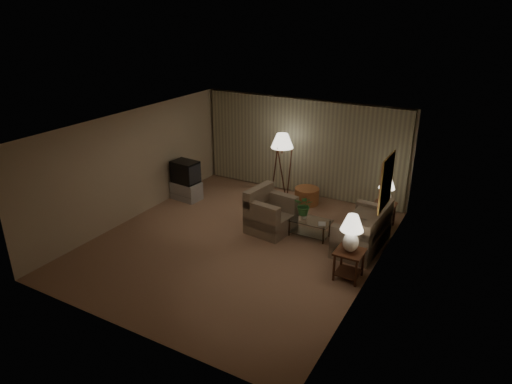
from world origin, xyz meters
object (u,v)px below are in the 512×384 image
side_table_near (349,260)px  table_lamp_near (352,230)px  sofa (362,232)px  armchair (271,215)px  crt_tv (185,172)px  ottoman (307,196)px  table_lamp_far (387,189)px  side_table_far (384,211)px  floor_lamp (282,165)px  coffee_table (310,226)px  vase (304,216)px  tv_cabinet (186,190)px

side_table_near → table_lamp_near: table_lamp_near is taller
sofa → armchair: size_ratio=1.44×
side_table_near → crt_tv: (-5.20, 1.63, 0.39)m
armchair → ottoman: bearing=4.7°
sofa → table_lamp_far: table_lamp_far is taller
side_table_far → crt_tv: 5.30m
floor_lamp → ottoman: 1.07m
table_lamp_far → ottoman: (-2.17, 0.38, -0.77)m
coffee_table → floor_lamp: 2.41m
crt_tv → ottoman: size_ratio=1.12×
sofa → vase: 1.37m
side_table_near → coffee_table: 1.85m
coffee_table → tv_cabinet: size_ratio=1.17×
armchair → floor_lamp: bearing=26.8°
crt_tv → vase: size_ratio=5.44×
side_table_near → ottoman: 3.69m
side_table_near → table_lamp_far: 2.66m
coffee_table → vase: bearing=180.0°
sofa → side_table_far: (0.15, 1.25, 0.03)m
side_table_near → ottoman: size_ratio=0.91×
armchair → coffee_table: 0.94m
table_lamp_far → tv_cabinet: (-5.20, -0.97, -0.74)m
side_table_near → coffee_table: bearing=137.4°
side_table_near → tv_cabinet: side_table_near is taller
crt_tv → table_lamp_near: bearing=-12.3°
side_table_far → table_lamp_near: 2.68m
sofa → vase: size_ratio=12.97×
table_lamp_far → tv_cabinet: 5.34m
coffee_table → ottoman: bearing=115.2°
coffee_table → tv_cabinet: bearing=174.3°
coffee_table → crt_tv: size_ratio=1.33×
ottoman → floor_lamp: bearing=-177.4°
tv_cabinet → sofa: bearing=2.0°
table_lamp_near → tv_cabinet: (-5.20, 1.63, -0.80)m
tv_cabinet → ottoman: bearing=29.1°
table_lamp_far → ottoman: table_lamp_far is taller
coffee_table → side_table_far: bearing=44.8°
crt_tv → table_lamp_far: bearing=15.7°
side_table_near → ottoman: (-2.17, 2.98, -0.19)m
side_table_far → coffee_table: size_ratio=0.61×
side_table_far → table_lamp_near: table_lamp_near is taller
side_table_near → table_lamp_near: 0.64m
table_lamp_far → coffee_table: (-1.36, -1.35, -0.72)m
armchair → table_lamp_near: (2.26, -1.06, 0.64)m
side_table_near → floor_lamp: size_ratio=0.32×
crt_tv → vase: bearing=-0.7°
table_lamp_far → coffee_table: bearing=-135.2°
coffee_table → table_lamp_far: bearing=44.8°
armchair → vase: (0.76, 0.19, 0.07)m
side_table_near → side_table_far: bearing=90.0°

